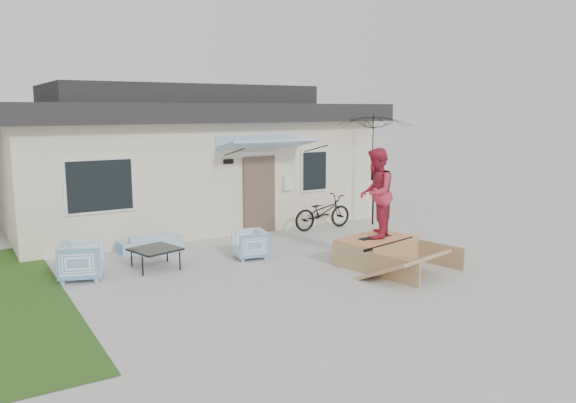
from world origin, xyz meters
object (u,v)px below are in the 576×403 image
loveseat (150,239)px  skate_ramp (376,251)px  armchair_right (250,243)px  coffee_table (155,258)px  skateboard (375,237)px  skater (376,192)px  patio_umbrella (374,165)px  bicycle (323,208)px  armchair_left (82,259)px

loveseat → skate_ramp: bearing=134.7°
armchair_right → coffee_table: bearing=-88.1°
skateboard → skater: skater is taller
skate_ramp → patio_umbrella: bearing=38.9°
bicycle → patio_umbrella: (1.61, -0.27, 1.16)m
armchair_right → skateboard: armchair_right is taller
skateboard → coffee_table: bearing=150.7°
patio_umbrella → loveseat: bearing=176.8°
coffee_table → armchair_left: bearing=179.3°
skate_ramp → skateboard: (-0.01, 0.05, 0.30)m
armchair_right → skater: skater is taller
armchair_right → skate_ramp: 2.84m
skate_ramp → skateboard: skateboard is taller
coffee_table → skateboard: skateboard is taller
bicycle → armchair_left: bearing=100.7°
loveseat → skate_ramp: (3.93, -3.62, -0.01)m
bicycle → patio_umbrella: patio_umbrella is taller
skate_ramp → skater: (-0.01, 0.05, 1.31)m
loveseat → skater: 5.46m
skate_ramp → skater: skater is taller
loveseat → patio_umbrella: bearing=174.1°
armchair_right → bicycle: (3.20, 1.72, 0.23)m
patio_umbrella → skater: (-2.63, -3.20, -0.16)m
loveseat → armchair_left: armchair_left is taller
armchair_right → skateboard: bearing=61.6°
loveseat → patio_umbrella: size_ratio=0.56×
bicycle → armchair_right: bearing=117.4°
coffee_table → skate_ramp: (4.30, -2.12, 0.06)m
loveseat → bicycle: 4.95m
loveseat → bicycle: bicycle is taller
armchair_right → skater: 3.05m
loveseat → coffee_table: (-0.36, -1.51, -0.07)m
armchair_left → armchair_right: 3.61m
patio_umbrella → skate_ramp: size_ratio=1.20×
patio_umbrella → skateboard: size_ratio=3.17×
coffee_table → bicycle: (5.30, 1.40, 0.37)m
coffee_table → skateboard: bearing=-25.7°
loveseat → coffee_table: loveseat is taller
armchair_left → skateboard: bearing=-91.0°
bicycle → skateboard: (-1.02, -3.47, -0.01)m
patio_umbrella → armchair_left: bearing=-172.4°
armchair_left → armchair_right: armchair_left is taller
loveseat → bicycle: size_ratio=0.81×
loveseat → skateboard: skateboard is taller
loveseat → skater: bearing=135.0°
coffee_table → skateboard: (4.28, -2.06, 0.36)m
loveseat → armchair_right: bearing=131.1°
patio_umbrella → skate_ramp: bearing=-128.7°
coffee_table → skater: bearing=-25.7°
skater → armchair_right: bearing=-79.6°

